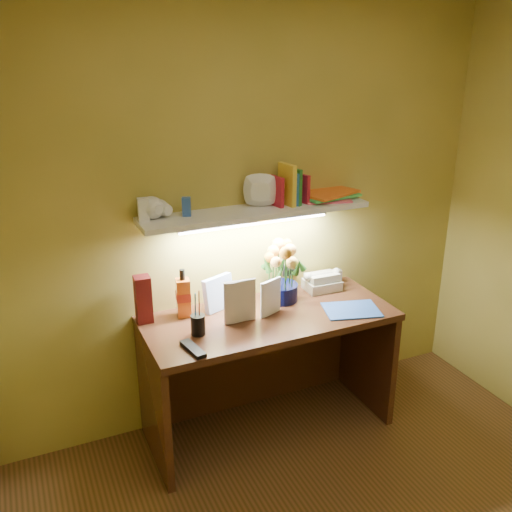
{
  "coord_description": "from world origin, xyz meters",
  "views": [
    {
      "loc": [
        -1.23,
        -1.36,
        2.17
      ],
      "look_at": [
        -0.01,
        1.35,
        1.05
      ],
      "focal_mm": 40.0,
      "sensor_mm": 36.0,
      "label": 1
    }
  ],
  "objects_px": {
    "whisky_bottle": "(183,293)",
    "desk_clock": "(335,276)",
    "flower_bouquet": "(281,272)",
    "desk": "(269,373)",
    "telephone": "(322,280)"
  },
  "relations": [
    {
      "from": "whisky_bottle",
      "to": "desk_clock",
      "type": "bearing_deg",
      "value": 3.33
    },
    {
      "from": "flower_bouquet",
      "to": "desk",
      "type": "bearing_deg",
      "value": -133.88
    },
    {
      "from": "flower_bouquet",
      "to": "desk_clock",
      "type": "height_order",
      "value": "flower_bouquet"
    },
    {
      "from": "desk_clock",
      "to": "whisky_bottle",
      "type": "distance_m",
      "value": 1.02
    },
    {
      "from": "desk_clock",
      "to": "whisky_bottle",
      "type": "bearing_deg",
      "value": -162.5
    },
    {
      "from": "desk",
      "to": "flower_bouquet",
      "type": "relative_size",
      "value": 4.03
    },
    {
      "from": "flower_bouquet",
      "to": "telephone",
      "type": "height_order",
      "value": "flower_bouquet"
    },
    {
      "from": "desk",
      "to": "flower_bouquet",
      "type": "xyz_separation_m",
      "value": [
        0.15,
        0.16,
        0.55
      ]
    },
    {
      "from": "telephone",
      "to": "whisky_bottle",
      "type": "relative_size",
      "value": 0.75
    },
    {
      "from": "desk",
      "to": "flower_bouquet",
      "type": "distance_m",
      "value": 0.59
    },
    {
      "from": "desk_clock",
      "to": "whisky_bottle",
      "type": "height_order",
      "value": "whisky_bottle"
    },
    {
      "from": "flower_bouquet",
      "to": "desk_clock",
      "type": "distance_m",
      "value": 0.46
    },
    {
      "from": "desk_clock",
      "to": "whisky_bottle",
      "type": "relative_size",
      "value": 0.3
    },
    {
      "from": "flower_bouquet",
      "to": "telephone",
      "type": "distance_m",
      "value": 0.32
    },
    {
      "from": "telephone",
      "to": "desk",
      "type": "bearing_deg",
      "value": -155.47
    }
  ]
}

